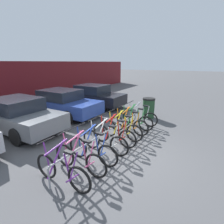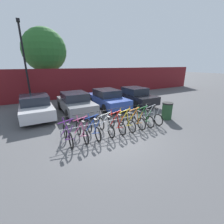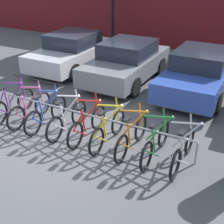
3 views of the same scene
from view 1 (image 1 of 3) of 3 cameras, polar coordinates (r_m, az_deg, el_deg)
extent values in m
plane|color=#4C4C4F|center=(5.63, 2.67, -13.82)|extent=(120.00, 120.00, 0.00)
cylinder|color=gray|center=(6.07, -0.74, -5.71)|extent=(5.30, 0.04, 0.04)
cylinder|color=gray|center=(4.43, -19.88, -19.75)|extent=(0.04, 0.04, 0.55)
cylinder|color=gray|center=(8.42, 8.62, -1.63)|extent=(0.04, 0.04, 0.55)
torus|color=black|center=(4.13, -10.61, -21.00)|extent=(0.06, 0.66, 0.66)
torus|color=black|center=(4.78, -20.60, -16.19)|extent=(0.06, 0.66, 0.66)
cylinder|color=#752D99|center=(4.37, -17.86, -14.26)|extent=(0.60, 0.04, 0.76)
cylinder|color=#752D99|center=(4.19, -17.73, -10.81)|extent=(0.68, 0.04, 0.16)
cylinder|color=#752D99|center=(4.18, -14.55, -16.40)|extent=(0.14, 0.04, 0.63)
cylinder|color=#752D99|center=(4.05, -12.47, -17.01)|extent=(0.32, 0.03, 0.58)
cylinder|color=#752D99|center=(4.25, -12.77, -20.29)|extent=(0.40, 0.03, 0.08)
cylinder|color=#752D99|center=(4.58, -20.69, -12.70)|extent=(0.12, 0.04, 0.69)
cylinder|color=black|center=(4.39, -20.81, -8.66)|extent=(0.52, 0.03, 0.03)
cube|color=black|center=(3.95, -13.92, -12.66)|extent=(0.10, 0.22, 0.05)
torus|color=black|center=(4.52, -5.23, -17.11)|extent=(0.06, 0.66, 0.66)
torus|color=black|center=(5.12, -15.11, -13.37)|extent=(0.06, 0.66, 0.66)
cylinder|color=#E55993|center=(4.74, -12.19, -11.28)|extent=(0.60, 0.04, 0.76)
cylinder|color=#E55993|center=(4.58, -11.93, -8.00)|extent=(0.68, 0.04, 0.16)
cylinder|color=#E55993|center=(4.57, -8.94, -13.05)|extent=(0.14, 0.04, 0.63)
cylinder|color=#E55993|center=(4.45, -6.91, -13.46)|extent=(0.32, 0.03, 0.58)
cylinder|color=#E55993|center=(4.64, -7.31, -16.62)|extent=(0.40, 0.03, 0.08)
cylinder|color=#E55993|center=(4.94, -15.05, -10.01)|extent=(0.12, 0.04, 0.69)
cylinder|color=black|center=(4.77, -15.01, -6.19)|extent=(0.52, 0.03, 0.03)
cube|color=black|center=(4.36, -8.18, -9.47)|extent=(0.10, 0.22, 0.05)
torus|color=black|center=(4.91, -1.39, -14.15)|extent=(0.06, 0.66, 0.66)
torus|color=black|center=(5.47, -10.97, -11.11)|extent=(0.06, 0.66, 0.66)
cylinder|color=#284CB7|center=(5.12, -8.01, -8.97)|extent=(0.60, 0.04, 0.76)
cylinder|color=#284CB7|center=(4.96, -7.67, -5.86)|extent=(0.68, 0.04, 0.16)
cylinder|color=#284CB7|center=(4.96, -4.88, -10.48)|extent=(0.14, 0.04, 0.63)
cylinder|color=#284CB7|center=(4.84, -2.92, -10.77)|extent=(0.32, 0.03, 0.58)
cylinder|color=#284CB7|center=(5.02, -3.38, -13.79)|extent=(0.40, 0.03, 0.08)
cylinder|color=#284CB7|center=(5.30, -10.82, -7.90)|extent=(0.12, 0.04, 0.69)
cylinder|color=black|center=(5.14, -10.68, -4.28)|extent=(0.52, 0.03, 0.03)
cube|color=black|center=(4.77, -4.06, -7.08)|extent=(0.10, 0.22, 0.05)
torus|color=black|center=(5.41, 2.36, -11.11)|extent=(0.06, 0.66, 0.66)
torus|color=black|center=(5.93, -6.74, -8.71)|extent=(0.06, 0.66, 0.66)
cylinder|color=silver|center=(5.60, -3.82, -6.57)|extent=(0.60, 0.04, 0.76)
cylinder|color=silver|center=(5.46, -3.42, -3.67)|extent=(0.68, 0.04, 0.16)
cylinder|color=silver|center=(5.46, -0.85, -7.85)|extent=(0.14, 0.04, 0.63)
cylinder|color=silver|center=(5.35, 0.99, -8.04)|extent=(0.32, 0.03, 0.58)
cylinder|color=silver|center=(5.51, 0.49, -10.87)|extent=(0.40, 0.03, 0.08)
cylinder|color=silver|center=(5.77, -6.51, -5.68)|extent=(0.12, 0.04, 0.69)
cylinder|color=black|center=(5.62, -6.29, -2.31)|extent=(0.52, 0.03, 0.03)
cube|color=black|center=(5.28, -0.01, -4.68)|extent=(0.10, 0.22, 0.05)
torus|color=black|center=(5.89, 5.10, -8.82)|extent=(0.06, 0.66, 0.66)
torus|color=black|center=(6.37, -3.53, -6.83)|extent=(0.06, 0.66, 0.66)
cylinder|color=red|center=(6.06, -0.68, -4.73)|extent=(0.60, 0.04, 0.76)
cylinder|color=red|center=(5.93, -0.25, -2.03)|extent=(0.68, 0.04, 0.16)
cylinder|color=red|center=(5.93, 2.12, -5.85)|extent=(0.14, 0.04, 0.63)
cylinder|color=red|center=(5.84, 3.86, -5.99)|extent=(0.32, 0.03, 0.58)
cylinder|color=red|center=(5.98, 3.35, -8.65)|extent=(0.40, 0.03, 0.08)
cylinder|color=red|center=(6.22, -3.26, -3.98)|extent=(0.12, 0.04, 0.69)
cylinder|color=black|center=(6.08, -2.98, -0.81)|extent=(0.52, 0.03, 0.03)
cube|color=black|center=(5.77, 2.96, -2.89)|extent=(0.10, 0.22, 0.05)
torus|color=black|center=(6.37, 7.31, -6.93)|extent=(0.06, 0.66, 0.66)
torus|color=black|center=(6.81, -0.86, -5.25)|extent=(0.06, 0.66, 0.66)
cylinder|color=yellow|center=(6.53, 1.89, -3.21)|extent=(0.60, 0.04, 0.76)
cylinder|color=yellow|center=(6.41, 2.33, -0.67)|extent=(0.68, 0.04, 0.16)
cylinder|color=yellow|center=(6.40, 4.54, -4.21)|extent=(0.14, 0.04, 0.63)
cylinder|color=yellow|center=(6.32, 6.17, -4.30)|extent=(0.32, 0.03, 0.58)
cylinder|color=yellow|center=(6.45, 5.66, -6.81)|extent=(0.40, 0.03, 0.08)
cylinder|color=yellow|center=(6.67, -0.56, -2.55)|extent=(0.12, 0.04, 0.69)
cylinder|color=black|center=(6.54, -0.26, 0.42)|extent=(0.52, 0.03, 0.03)
cube|color=black|center=(6.26, 5.37, -1.43)|extent=(0.10, 0.22, 0.05)
torus|color=black|center=(6.90, 9.34, -5.18)|extent=(0.06, 0.66, 0.66)
torus|color=black|center=(7.31, 1.64, -3.74)|extent=(0.06, 0.66, 0.66)
cylinder|color=orange|center=(7.04, 4.28, -1.79)|extent=(0.60, 0.04, 0.76)
cylinder|color=orange|center=(6.93, 4.72, 0.58)|extent=(0.68, 0.04, 0.16)
cylinder|color=orange|center=(6.93, 6.76, -2.68)|extent=(0.14, 0.04, 0.63)
cylinder|color=orange|center=(6.85, 8.30, -2.75)|extent=(0.32, 0.03, 0.58)
cylinder|color=orange|center=(6.97, 7.80, -5.09)|extent=(0.40, 0.03, 0.08)
cylinder|color=orange|center=(7.18, 1.95, -1.20)|extent=(0.12, 0.04, 0.69)
cylinder|color=black|center=(7.06, 2.28, 1.58)|extent=(0.52, 0.03, 0.03)
cube|color=black|center=(6.80, 7.57, -0.09)|extent=(0.10, 0.22, 0.05)
torus|color=black|center=(7.41, 10.97, -3.76)|extent=(0.06, 0.66, 0.66)
torus|color=black|center=(7.79, 3.69, -2.50)|extent=(0.06, 0.66, 0.66)
cylinder|color=#288438|center=(7.55, 6.22, -0.63)|extent=(0.60, 0.04, 0.76)
cylinder|color=#288438|center=(7.44, 6.66, 1.60)|extent=(0.68, 0.04, 0.16)
cylinder|color=#288438|center=(7.44, 8.56, -1.44)|extent=(0.14, 0.04, 0.63)
cylinder|color=#288438|center=(7.37, 10.01, -1.49)|extent=(0.32, 0.03, 0.58)
cylinder|color=#288438|center=(7.48, 9.52, -3.69)|extent=(0.40, 0.03, 0.08)
cylinder|color=#288438|center=(7.67, 4.01, -0.10)|extent=(0.12, 0.04, 0.69)
cylinder|color=black|center=(7.56, 4.35, 2.51)|extent=(0.52, 0.03, 0.03)
cube|color=black|center=(7.31, 9.34, 0.99)|extent=(0.10, 0.22, 0.05)
torus|color=black|center=(7.96, 12.46, -2.45)|extent=(0.06, 0.66, 0.66)
torus|color=black|center=(8.32, 5.59, -1.34)|extent=(0.06, 0.66, 0.66)
cylinder|color=#B7B7BC|center=(8.09, 8.01, 0.44)|extent=(0.60, 0.04, 0.76)
cylinder|color=#B7B7BC|center=(7.99, 8.45, 2.53)|extent=(0.68, 0.04, 0.16)
cylinder|color=#B7B7BC|center=(7.99, 10.22, -0.30)|extent=(0.14, 0.04, 0.63)
cylinder|color=#B7B7BC|center=(7.92, 11.58, -0.33)|extent=(0.32, 0.03, 0.58)
cylinder|color=#B7B7BC|center=(8.03, 11.10, -2.40)|extent=(0.40, 0.03, 0.08)
cylinder|color=#B7B7BC|center=(8.21, 5.92, 0.92)|extent=(0.12, 0.04, 0.69)
cylinder|color=black|center=(8.10, 6.27, 3.37)|extent=(0.52, 0.03, 0.03)
cube|color=black|center=(7.87, 10.97, 1.98)|extent=(0.10, 0.22, 0.05)
cube|color=slate|center=(8.19, -28.20, -1.77)|extent=(1.80, 4.05, 0.62)
cube|color=#1E232D|center=(8.14, -29.10, 2.18)|extent=(1.58, 1.86, 0.52)
cylinder|color=black|center=(9.65, -27.46, -0.73)|extent=(0.20, 0.64, 0.64)
cylinder|color=black|center=(6.90, -28.71, -7.12)|extent=(0.20, 0.64, 0.64)
cylinder|color=black|center=(7.82, -18.08, -3.29)|extent=(0.20, 0.64, 0.64)
cube|color=#2D479E|center=(9.74, -15.86, 2.13)|extent=(1.80, 4.23, 0.62)
cube|color=#1E232D|center=(9.70, -16.55, 5.47)|extent=(1.58, 1.94, 0.52)
cylinder|color=black|center=(10.20, -24.00, 0.52)|extent=(0.20, 0.64, 0.64)
cylinder|color=black|center=(11.24, -17.01, 2.54)|extent=(0.20, 0.64, 0.64)
cylinder|color=black|center=(8.38, -14.05, -1.69)|extent=(0.20, 0.64, 0.64)
cylinder|color=black|center=(9.62, -6.99, 0.94)|extent=(0.20, 0.64, 0.64)
cube|color=black|center=(11.43, -5.94, 4.65)|extent=(1.80, 3.97, 0.62)
cube|color=#1E232D|center=(11.40, -6.43, 7.50)|extent=(1.58, 1.83, 0.52)
cylinder|color=black|center=(11.57, -13.04, 3.20)|extent=(0.20, 0.64, 0.64)
cylinder|color=black|center=(12.83, -7.82, 4.70)|extent=(0.20, 0.64, 0.64)
cylinder|color=black|center=(10.16, -3.49, 1.84)|extent=(0.20, 0.64, 0.64)
cylinder|color=black|center=(11.58, 1.22, 3.63)|extent=(0.20, 0.64, 0.64)
cylinder|color=#234728|center=(9.22, 11.82, 1.05)|extent=(0.60, 0.60, 0.95)
cylinder|color=black|center=(9.10, 12.01, 4.19)|extent=(0.63, 0.63, 0.08)
camera|label=2|loc=(3.47, 100.72, 4.65)|focal=24.00mm
camera|label=3|loc=(9.02, 51.36, 18.11)|focal=50.00mm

